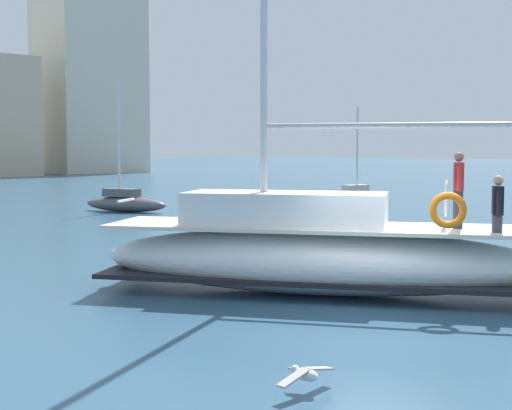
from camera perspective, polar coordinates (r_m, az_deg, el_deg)
ground_plane at (r=14.30m, az=9.51°, el=-8.17°), size 400.00×400.00×0.00m
main_sailboat at (r=15.57m, az=4.67°, el=-3.72°), size 7.48×9.24×11.93m
moored_sloop_near at (r=36.40m, az=-10.33°, el=0.26°), size 2.87×4.69×6.45m
moored_catamaran at (r=41.84m, az=7.71°, el=0.76°), size 4.16×1.31×5.54m
seagull at (r=9.44m, az=3.92°, el=-13.18°), size 1.03×0.48×0.17m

